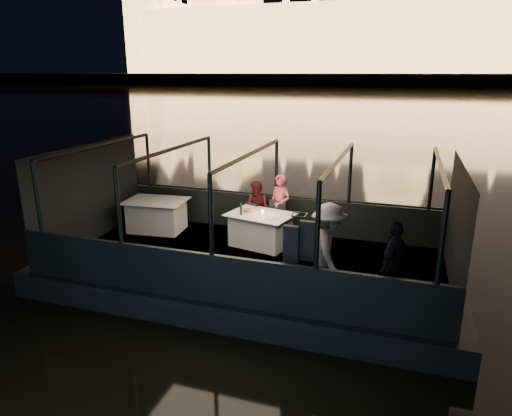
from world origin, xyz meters
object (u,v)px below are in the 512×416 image
(person_man_maroon, at_px, (257,205))
(passenger_stripe, at_px, (328,250))
(chair_port_right, at_px, (275,222))
(chair_port_left, at_px, (249,219))
(passenger_dark, at_px, (394,259))
(coat_stand, at_px, (298,255))
(person_woman_coral, at_px, (280,207))
(dining_table_aft, at_px, (157,216))
(wine_bottle, at_px, (241,209))
(dining_table_central, at_px, (260,230))

(person_man_maroon, bearing_deg, passenger_stripe, -31.77)
(chair_port_right, relative_size, passenger_stripe, 0.54)
(chair_port_left, relative_size, passenger_dark, 0.52)
(coat_stand, bearing_deg, person_man_maroon, 119.24)
(person_woman_coral, height_order, passenger_dark, passenger_dark)
(person_woman_coral, bearing_deg, dining_table_aft, -147.91)
(chair_port_right, relative_size, wine_bottle, 3.08)
(chair_port_left, height_order, passenger_dark, passenger_dark)
(dining_table_aft, xyz_separation_m, passenger_stripe, (4.71, -2.11, 0.47))
(dining_table_central, height_order, person_woman_coral, person_woman_coral)
(dining_table_central, distance_m, person_woman_coral, 0.85)
(chair_port_right, bearing_deg, passenger_dark, -31.89)
(coat_stand, relative_size, person_woman_coral, 1.07)
(dining_table_aft, xyz_separation_m, person_man_maroon, (2.51, 0.55, 0.36))
(person_woman_coral, height_order, wine_bottle, person_woman_coral)
(chair_port_left, height_order, person_man_maroon, person_man_maroon)
(chair_port_right, distance_m, passenger_dark, 3.73)
(dining_table_central, xyz_separation_m, chair_port_right, (0.23, 0.45, 0.06))
(passenger_dark, bearing_deg, coat_stand, -53.32)
(chair_port_left, height_order, passenger_stripe, passenger_stripe)
(wine_bottle, bearing_deg, passenger_dark, -27.90)
(passenger_dark, xyz_separation_m, wine_bottle, (-3.41, 1.80, 0.06))
(chair_port_right, distance_m, passenger_stripe, 2.94)
(coat_stand, xyz_separation_m, person_man_maroon, (-1.77, 3.17, -0.15))
(dining_table_central, xyz_separation_m, passenger_stripe, (1.89, -1.94, 0.47))
(dining_table_central, xyz_separation_m, person_man_maroon, (-0.32, 0.72, 0.36))
(chair_port_left, height_order, wine_bottle, wine_bottle)
(passenger_dark, bearing_deg, dining_table_aft, -89.77)
(person_man_maroon, relative_size, passenger_stripe, 0.78)
(passenger_dark, bearing_deg, wine_bottle, -97.16)
(dining_table_aft, height_order, chair_port_left, chair_port_left)
(chair_port_left, relative_size, person_man_maroon, 0.60)
(person_man_maroon, distance_m, passenger_stripe, 3.45)
(coat_stand, xyz_separation_m, wine_bottle, (-1.86, 2.25, 0.02))
(chair_port_right, bearing_deg, passenger_stripe, -45.66)
(dining_table_central, relative_size, passenger_dark, 0.94)
(person_woman_coral, distance_m, person_man_maroon, 0.58)
(coat_stand, relative_size, person_man_maroon, 1.25)
(chair_port_right, xyz_separation_m, person_woman_coral, (0.04, 0.27, 0.30))
(dining_table_central, bearing_deg, chair_port_left, 133.75)
(passenger_stripe, bearing_deg, dining_table_aft, 47.51)
(person_woman_coral, bearing_deg, wine_bottle, -103.62)
(chair_port_right, distance_m, coat_stand, 3.18)
(wine_bottle, bearing_deg, dining_table_aft, 171.16)
(chair_port_right, bearing_deg, dining_table_central, -107.31)
(dining_table_central, distance_m, person_man_maroon, 0.87)
(dining_table_central, distance_m, passenger_dark, 3.65)
(dining_table_aft, bearing_deg, chair_port_right, 5.15)
(passenger_dark, bearing_deg, dining_table_central, -102.96)
(person_woman_coral, bearing_deg, dining_table_central, -88.04)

